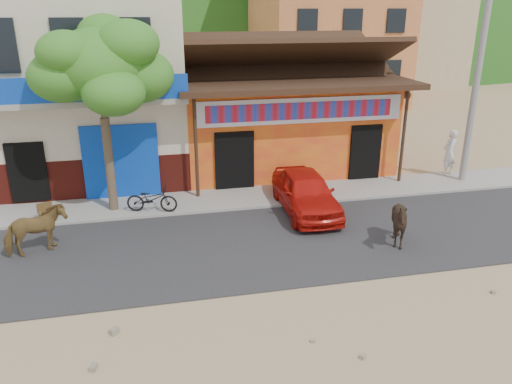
# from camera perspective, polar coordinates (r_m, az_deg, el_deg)

# --- Properties ---
(ground) EXTENTS (120.00, 120.00, 0.00)m
(ground) POSITION_cam_1_polar(r_m,az_deg,el_deg) (12.16, 5.33, -10.90)
(ground) COLOR #9E825B
(ground) RESTS_ON ground
(road) EXTENTS (60.00, 5.00, 0.04)m
(road) POSITION_cam_1_polar(r_m,az_deg,el_deg) (14.25, 2.32, -5.75)
(road) COLOR #28282B
(road) RESTS_ON ground
(sidewalk) EXTENTS (60.00, 2.00, 0.12)m
(sidewalk) POSITION_cam_1_polar(r_m,az_deg,el_deg) (17.36, -0.57, -0.65)
(sidewalk) COLOR gray
(sidewalk) RESTS_ON ground
(dance_club) EXTENTS (8.00, 6.00, 3.60)m
(dance_club) POSITION_cam_1_polar(r_m,az_deg,el_deg) (21.04, 2.55, 8.05)
(dance_club) COLOR orange
(dance_club) RESTS_ON ground
(cafe_building) EXTENTS (7.00, 6.00, 7.00)m
(cafe_building) POSITION_cam_1_polar(r_m,az_deg,el_deg) (20.18, -18.88, 11.38)
(cafe_building) COLOR beige
(cafe_building) RESTS_ON ground
(apartment_front) EXTENTS (9.00, 9.00, 12.00)m
(apartment_front) POSITION_cam_1_polar(r_m,az_deg,el_deg) (36.02, 8.10, 19.76)
(apartment_front) COLOR #CC723F
(apartment_front) RESTS_ON ground
(apartment_rear) EXTENTS (8.00, 8.00, 10.00)m
(apartment_rear) POSITION_cam_1_polar(r_m,az_deg,el_deg) (45.21, 16.60, 17.98)
(apartment_rear) COLOR tan
(apartment_rear) RESTS_ON ground
(tree) EXTENTS (3.00, 3.00, 6.00)m
(tree) POSITION_cam_1_polar(r_m,az_deg,el_deg) (16.03, -16.93, 8.10)
(tree) COLOR #2D721E
(tree) RESTS_ON sidewalk
(utility_pole) EXTENTS (0.24, 0.24, 8.00)m
(utility_pole) POSITION_cam_1_polar(r_m,az_deg,el_deg) (19.71, 24.03, 12.36)
(utility_pole) COLOR gray
(utility_pole) RESTS_ON sidewalk
(cow_tan) EXTENTS (1.74, 1.34, 1.33)m
(cow_tan) POSITION_cam_1_polar(r_m,az_deg,el_deg) (14.55, -23.88, -4.05)
(cow_tan) COLOR olive
(cow_tan) RESTS_ON road
(cow_dark) EXTENTS (1.60, 1.53, 1.38)m
(cow_dark) POSITION_cam_1_polar(r_m,az_deg,el_deg) (14.29, 16.10, -3.38)
(cow_dark) COLOR black
(cow_dark) RESTS_ON road
(red_car) EXTENTS (1.66, 3.97, 1.34)m
(red_car) POSITION_cam_1_polar(r_m,az_deg,el_deg) (16.11, 5.69, 0.01)
(red_car) COLOR red
(red_car) RESTS_ON road
(scooter) EXTENTS (1.72, 0.96, 0.85)m
(scooter) POSITION_cam_1_polar(r_m,az_deg,el_deg) (16.25, -11.82, -0.78)
(scooter) COLOR black
(scooter) RESTS_ON sidewalk
(pedestrian) EXTENTS (0.76, 0.62, 1.78)m
(pedestrian) POSITION_cam_1_polar(r_m,az_deg,el_deg) (20.73, 21.25, 4.23)
(pedestrian) COLOR white
(pedestrian) RESTS_ON sidewalk
(cafe_chair_right) EXTENTS (0.62, 0.62, 0.98)m
(cafe_chair_right) POSITION_cam_1_polar(r_m,az_deg,el_deg) (16.52, -22.88, -1.42)
(cafe_chair_right) COLOR #4E381A
(cafe_chair_right) RESTS_ON sidewalk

